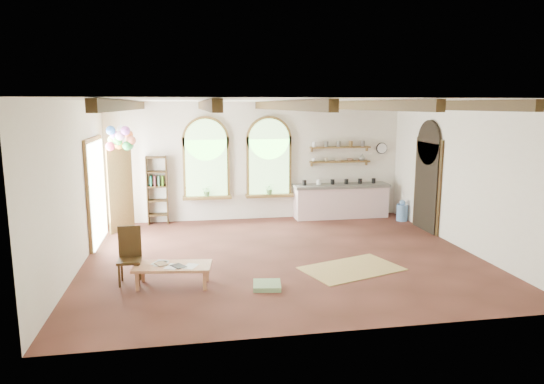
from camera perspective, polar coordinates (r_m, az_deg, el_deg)
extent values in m
plane|color=brown|center=(10.20, 1.22, -7.54)|extent=(8.00, 8.00, 0.00)
cube|color=brown|center=(13.09, -7.73, 2.83)|extent=(1.24, 0.08, 1.64)
cylinder|color=brown|center=(13.01, -7.81, 6.11)|extent=(1.24, 0.08, 1.24)
cube|color=#89C274|center=(13.05, -7.72, 2.81)|extent=(1.10, 0.04, 1.50)
cube|color=brown|center=(13.12, -7.63, -0.64)|extent=(1.30, 0.28, 0.08)
cube|color=brown|center=(13.26, -0.36, 3.02)|extent=(1.24, 0.08, 1.64)
cylinder|color=brown|center=(13.19, -0.37, 6.25)|extent=(1.24, 0.08, 1.24)
cube|color=#89C274|center=(13.22, -0.33, 3.00)|extent=(1.10, 0.04, 1.50)
cube|color=brown|center=(13.29, -0.29, -0.41)|extent=(1.30, 0.28, 0.08)
cube|color=brown|center=(11.68, -19.95, -0.06)|extent=(0.10, 1.90, 2.50)
cube|color=black|center=(12.64, 17.71, 0.58)|extent=(0.10, 1.30, 2.40)
cube|color=beige|center=(13.67, 8.11, -1.20)|extent=(2.60, 0.55, 0.86)
cube|color=slate|center=(13.58, 8.16, 0.74)|extent=(2.68, 0.62, 0.08)
cube|color=brown|center=(13.66, 7.99, 3.56)|extent=(1.70, 0.24, 0.04)
cube|color=brown|center=(13.62, 8.04, 5.23)|extent=(1.70, 0.24, 0.04)
cylinder|color=black|center=(14.13, 12.79, 5.05)|extent=(0.32, 0.04, 0.32)
cube|color=#3E2B13|center=(13.08, -14.45, 0.16)|extent=(0.03, 0.32, 1.80)
cube|color=#3E2B13|center=(13.05, -12.26, 0.23)|extent=(0.03, 0.32, 1.80)
cube|color=tan|center=(8.66, -11.61, -8.56)|extent=(1.40, 0.79, 0.05)
cube|color=tan|center=(8.64, -15.58, -10.09)|extent=(0.06, 0.06, 0.33)
cube|color=tan|center=(8.44, -7.94, -10.28)|extent=(0.06, 0.06, 0.33)
cube|color=tan|center=(9.03, -14.94, -9.16)|extent=(0.06, 0.06, 0.33)
cube|color=tan|center=(8.85, -7.65, -9.31)|extent=(0.06, 0.06, 0.33)
cube|color=#3E2B13|center=(8.93, -16.43, -7.77)|extent=(0.40, 0.40, 0.05)
cube|color=#3E2B13|center=(9.02, -16.39, -5.64)|extent=(0.40, 0.04, 0.59)
cube|color=tan|center=(9.55, 9.36, -8.89)|extent=(2.09, 1.65, 0.02)
cube|color=gray|center=(8.50, -0.60, -10.94)|extent=(0.54, 0.54, 0.08)
cylinder|color=#5D8EC8|center=(13.98, 11.21, -1.95)|extent=(0.28, 0.28, 0.42)
sphere|color=#5D8EC8|center=(13.93, 11.25, -0.91)|extent=(0.15, 0.15, 0.15)
cylinder|color=#5D8EC8|center=(13.65, 15.05, -2.35)|extent=(0.30, 0.30, 0.45)
sphere|color=#5D8EC8|center=(13.59, 15.10, -1.22)|extent=(0.16, 0.16, 0.16)
cylinder|color=silver|center=(11.93, -17.40, 8.14)|extent=(0.01, 0.01, 0.85)
sphere|color=green|center=(11.98, -16.48, 5.30)|extent=(0.21, 0.21, 0.21)
sphere|color=#D96A48|center=(12.08, -16.33, 5.91)|extent=(0.21, 0.21, 0.21)
sphere|color=orange|center=(12.20, -16.52, 6.51)|extent=(0.21, 0.21, 0.21)
sphere|color=white|center=(12.10, -17.24, 7.01)|extent=(0.21, 0.21, 0.21)
sphere|color=orange|center=(12.18, -17.59, 5.31)|extent=(0.21, 0.21, 0.21)
sphere|color=#85B14C|center=(12.17, -18.27, 5.84)|extent=(0.21, 0.21, 0.21)
sphere|color=#A25FCB|center=(12.00, -18.03, 6.37)|extent=(0.21, 0.21, 0.21)
sphere|color=blue|center=(11.92, -18.45, 6.91)|extent=(0.21, 0.21, 0.21)
sphere|color=#FB3758|center=(11.81, -18.50, 5.12)|extent=(0.21, 0.21, 0.21)
sphere|color=#4CCF49|center=(11.82, -17.70, 5.76)|extent=(0.21, 0.21, 0.21)
sphere|color=#E5A9D1|center=(11.72, -17.45, 6.32)|extent=(0.21, 0.21, 0.21)
sphere|color=#B151BD|center=(11.65, -16.86, 6.93)|extent=(0.21, 0.21, 0.21)
sphere|color=green|center=(11.85, -16.70, 5.24)|extent=(0.21, 0.21, 0.21)
sphere|color=#D96A48|center=(11.88, -16.22, 5.85)|extent=(0.21, 0.21, 0.21)
imported|color=olive|center=(8.68, -13.43, -8.35)|extent=(0.27, 0.30, 0.02)
cube|color=black|center=(8.56, -10.96, -8.54)|extent=(0.30, 0.32, 0.01)
imported|color=#598C4C|center=(13.06, -7.65, 0.15)|extent=(0.27, 0.23, 0.30)
imported|color=#598C4C|center=(13.23, -0.27, 0.38)|extent=(0.27, 0.23, 0.30)
imported|color=white|center=(13.44, 4.95, 3.80)|extent=(0.12, 0.10, 0.10)
imported|color=beige|center=(13.54, 6.39, 3.81)|extent=(0.10, 0.10, 0.09)
imported|color=beige|center=(13.64, 7.80, 3.75)|extent=(0.22, 0.22, 0.05)
imported|color=#8C664C|center=(13.75, 9.19, 3.78)|extent=(0.20, 0.20, 0.06)
imported|color=slate|center=(13.86, 10.57, 4.06)|extent=(0.18, 0.18, 0.19)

